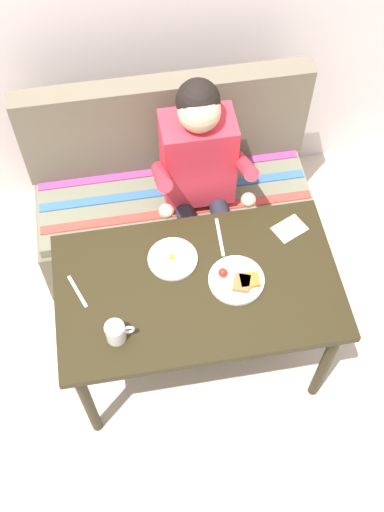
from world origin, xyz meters
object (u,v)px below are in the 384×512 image
object	(u,v)px
couch	(173,200)
knife	(220,237)
plate_eggs	(173,259)
table	(198,294)
fork	(77,291)
coffee_mug	(116,332)
napkin	(290,229)
plate_breakfast	(238,280)
person	(200,172)

from	to	relation	value
couch	knife	bearing A→B (deg)	-76.04
plate_eggs	table	bearing A→B (deg)	-58.18
fork	coffee_mug	bearing A→B (deg)	-80.43
table	napkin	bearing A→B (deg)	25.10
plate_breakfast	person	bearing A→B (deg)	95.00
plate_eggs	fork	world-z (taller)	plate_eggs
plate_eggs	napkin	bearing A→B (deg)	7.62
couch	knife	xyz separation A→B (m)	(0.14, -0.55, 0.40)
table	knife	distance (m)	0.27
person	knife	bearing A→B (deg)	-86.66
table	coffee_mug	xyz separation A→B (m)	(-0.36, -0.18, 0.13)
person	plate_eggs	xyz separation A→B (m)	(-0.20, -0.45, -0.00)
table	plate_breakfast	size ratio (longest dim) A/B	5.09
coffee_mug	napkin	size ratio (longest dim) A/B	0.86
couch	plate_eggs	world-z (taller)	couch
plate_breakfast	plate_eggs	bearing A→B (deg)	148.75
couch	person	distance (m)	0.46
fork	knife	distance (m)	0.66
person	napkin	world-z (taller)	person
person	coffee_mug	xyz separation A→B (m)	(-0.47, -0.77, 0.04)
plate_breakfast	plate_eggs	distance (m)	0.30
couch	fork	size ratio (longest dim) A/B	8.47
coffee_mug	table	bearing A→B (deg)	27.20
plate_eggs	fork	size ratio (longest dim) A/B	1.26
person	table	bearing A→B (deg)	-100.95
napkin	couch	bearing A→B (deg)	129.03
plate_breakfast	fork	size ratio (longest dim) A/B	1.39
plate_eggs	napkin	xyz separation A→B (m)	(0.54, 0.07, -0.01)
plate_eggs	coffee_mug	world-z (taller)	coffee_mug
coffee_mug	knife	world-z (taller)	coffee_mug
plate_breakfast	coffee_mug	distance (m)	0.55
person	fork	size ratio (longest dim) A/B	7.13
person	plate_breakfast	size ratio (longest dim) A/B	5.14
coffee_mug	person	bearing A→B (deg)	58.56
person	coffee_mug	size ratio (longest dim) A/B	10.27
person	coffee_mug	distance (m)	0.91
napkin	fork	distance (m)	0.96
person	napkin	xyz separation A→B (m)	(0.34, -0.38, -0.01)
napkin	knife	bearing A→B (deg)	178.56
couch	plate_eggs	distance (m)	0.75
table	plate_breakfast	world-z (taller)	plate_breakfast
person	fork	distance (m)	0.82
person	plate_breakfast	bearing A→B (deg)	-85.00
table	coffee_mug	distance (m)	0.42
table	knife	size ratio (longest dim) A/B	6.00
couch	plate_eggs	size ratio (longest dim) A/B	6.72
table	plate_eggs	bearing A→B (deg)	121.82
person	fork	xyz separation A→B (m)	(-0.61, -0.54, -0.01)
person	plate_eggs	world-z (taller)	person
plate_breakfast	coffee_mug	bearing A→B (deg)	-162.12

